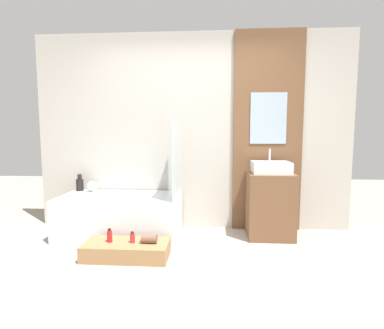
# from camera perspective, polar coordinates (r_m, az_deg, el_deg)

# --- Properties ---
(ground_plane) EXTENTS (12.00, 12.00, 0.00)m
(ground_plane) POSITION_cam_1_polar(r_m,az_deg,el_deg) (2.79, -2.53, -21.63)
(ground_plane) COLOR #A39989
(wall_tiled_back) EXTENTS (4.20, 0.06, 2.60)m
(wall_tiled_back) POSITION_cam_1_polar(r_m,az_deg,el_deg) (4.04, -0.08, 6.16)
(wall_tiled_back) COLOR #B7B2A8
(wall_tiled_back) RESTS_ON ground_plane
(wall_wood_accent) EXTENTS (0.89, 0.04, 2.60)m
(wall_wood_accent) POSITION_cam_1_polar(r_m,az_deg,el_deg) (4.04, 14.22, 6.10)
(wall_wood_accent) COLOR brown
(wall_wood_accent) RESTS_ON ground_plane
(bathtub) EXTENTS (1.48, 0.76, 0.51)m
(bathtub) POSITION_cam_1_polar(r_m,az_deg,el_deg) (3.92, -13.43, -9.43)
(bathtub) COLOR white
(bathtub) RESTS_ON ground_plane
(glass_shower_screen) EXTENTS (0.01, 0.61, 0.95)m
(glass_shower_screen) POSITION_cam_1_polar(r_m,az_deg,el_deg) (3.59, -3.08, 1.13)
(glass_shower_screen) COLOR silver
(glass_shower_screen) RESTS_ON bathtub
(wooden_step_bench) EXTENTS (0.88, 0.39, 0.16)m
(wooden_step_bench) POSITION_cam_1_polar(r_m,az_deg,el_deg) (3.31, -12.37, -15.61)
(wooden_step_bench) COLOR #997047
(wooden_step_bench) RESTS_ON ground_plane
(vanity_cabinet) EXTENTS (0.55, 0.51, 0.80)m
(vanity_cabinet) POSITION_cam_1_polar(r_m,az_deg,el_deg) (3.88, 14.59, -7.45)
(vanity_cabinet) COLOR brown
(vanity_cabinet) RESTS_ON ground_plane
(sink) EXTENTS (0.46, 0.37, 0.29)m
(sink) POSITION_cam_1_polar(r_m,az_deg,el_deg) (3.80, 14.79, -0.52)
(sink) COLOR white
(sink) RESTS_ON vanity_cabinet
(vase_tall_dark) EXTENTS (0.10, 0.10, 0.22)m
(vase_tall_dark) POSITION_cam_1_polar(r_m,az_deg,el_deg) (4.33, -20.58, -3.51)
(vase_tall_dark) COLOR black
(vase_tall_dark) RESTS_ON bathtub
(vase_round_light) EXTENTS (0.13, 0.13, 0.13)m
(vase_round_light) POSITION_cam_1_polar(r_m,az_deg,el_deg) (4.25, -18.53, -3.96)
(vase_round_light) COLOR silver
(vase_round_light) RESTS_ON bathtub
(bottle_soap_primary) EXTENTS (0.05, 0.05, 0.14)m
(bottle_soap_primary) POSITION_cam_1_polar(r_m,az_deg,el_deg) (3.31, -15.42, -12.99)
(bottle_soap_primary) COLOR red
(bottle_soap_primary) RESTS_ON wooden_step_bench
(bottle_soap_secondary) EXTENTS (0.05, 0.05, 0.12)m
(bottle_soap_secondary) POSITION_cam_1_polar(r_m,az_deg,el_deg) (3.24, -11.28, -13.51)
(bottle_soap_secondary) COLOR red
(bottle_soap_secondary) RESTS_ON wooden_step_bench
(towel_roll) EXTENTS (0.16, 0.09, 0.09)m
(towel_roll) POSITION_cam_1_polar(r_m,az_deg,el_deg) (3.20, -8.16, -13.82)
(towel_roll) COLOR brown
(towel_roll) RESTS_ON wooden_step_bench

